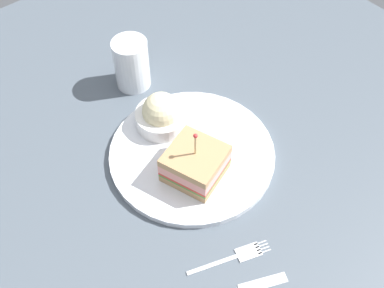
# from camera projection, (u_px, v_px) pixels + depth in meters

# --- Properties ---
(ground_plane) EXTENTS (1.16, 1.16, 0.02)m
(ground_plane) POSITION_uv_depth(u_px,v_px,m) (192.00, 159.00, 0.80)
(ground_plane) COLOR #4C5660
(plate) EXTENTS (0.28, 0.28, 0.01)m
(plate) POSITION_uv_depth(u_px,v_px,m) (192.00, 154.00, 0.79)
(plate) COLOR white
(plate) RESTS_ON ground_plane
(sandwich_half_center) EXTENTS (0.11, 0.11, 0.10)m
(sandwich_half_center) POSITION_uv_depth(u_px,v_px,m) (195.00, 163.00, 0.74)
(sandwich_half_center) COLOR tan
(sandwich_half_center) RESTS_ON plate
(coleslaw_bowl) EXTENTS (0.09, 0.09, 0.06)m
(coleslaw_bowl) POSITION_uv_depth(u_px,v_px,m) (161.00, 114.00, 0.80)
(coleslaw_bowl) COLOR white
(coleslaw_bowl) RESTS_ON plate
(drink_glass) EXTENTS (0.06, 0.06, 0.10)m
(drink_glass) POSITION_uv_depth(u_px,v_px,m) (132.00, 66.00, 0.87)
(drink_glass) COLOR #B74C33
(drink_glass) RESTS_ON ground_plane
(fork) EXTENTS (0.12, 0.05, 0.00)m
(fork) POSITION_uv_depth(u_px,v_px,m) (238.00, 256.00, 0.68)
(fork) COLOR silver
(fork) RESTS_ON ground_plane
(knife) EXTENTS (0.12, 0.06, 0.00)m
(knife) POSITION_uv_depth(u_px,v_px,m) (248.00, 287.00, 0.65)
(knife) COLOR silver
(knife) RESTS_ON ground_plane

